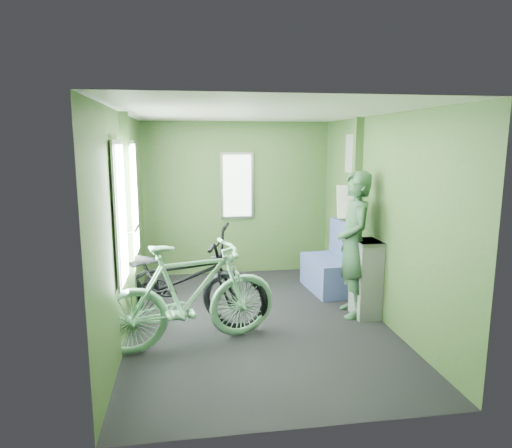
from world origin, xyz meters
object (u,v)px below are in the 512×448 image
at_px(bicycle_black, 173,327).
at_px(passenger, 354,244).
at_px(waste_box, 366,279).
at_px(bicycle_mint, 191,347).
at_px(bench_seat, 330,270).

xyz_separation_m(bicycle_black, passenger, (2.07, 0.07, 0.84)).
bearing_deg(waste_box, bicycle_mint, -165.15).
bearing_deg(bicycle_mint, bench_seat, -66.48).
bearing_deg(bicycle_black, bicycle_mint, -141.99).
height_order(bicycle_black, waste_box, waste_box).
distance_m(bicycle_mint, bench_seat, 2.44).
relative_size(bicycle_black, waste_box, 2.33).
relative_size(bicycle_mint, waste_box, 2.00).
relative_size(bicycle_black, bicycle_mint, 1.16).
height_order(passenger, waste_box, passenger).
relative_size(passenger, waste_box, 1.87).
height_order(bicycle_black, passenger, passenger).
bearing_deg(bicycle_black, bench_seat, -46.29).
bearing_deg(bicycle_mint, passenger, -86.95).
bearing_deg(bicycle_black, passenger, -69.18).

